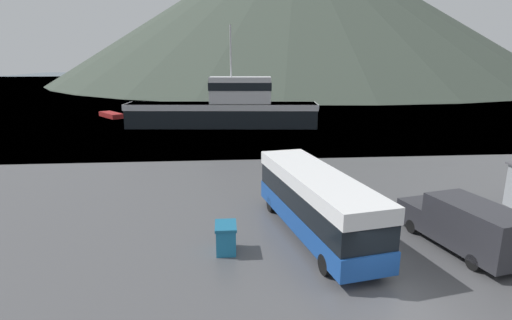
{
  "coord_description": "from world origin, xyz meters",
  "views": [
    {
      "loc": [
        -6.22,
        -12.21,
        8.82
      ],
      "look_at": [
        -4.0,
        14.4,
        2.0
      ],
      "focal_mm": 28.0,
      "sensor_mm": 36.0,
      "label": 1
    }
  ],
  "objects_px": {
    "tour_bus": "(315,201)",
    "storage_bin": "(226,238)",
    "fishing_boat": "(226,108)",
    "delivery_van": "(464,224)",
    "small_boat": "(111,115)"
  },
  "relations": [
    {
      "from": "fishing_boat",
      "to": "storage_bin",
      "type": "distance_m",
      "value": 35.47
    },
    {
      "from": "tour_bus",
      "to": "fishing_boat",
      "type": "bearing_deg",
      "value": 86.05
    },
    {
      "from": "tour_bus",
      "to": "fishing_boat",
      "type": "distance_m",
      "value": 34.22
    },
    {
      "from": "tour_bus",
      "to": "storage_bin",
      "type": "bearing_deg",
      "value": -173.13
    },
    {
      "from": "tour_bus",
      "to": "small_boat",
      "type": "height_order",
      "value": "tour_bus"
    },
    {
      "from": "delivery_van",
      "to": "storage_bin",
      "type": "xyz_separation_m",
      "value": [
        -11.14,
        0.75,
        -0.6
      ]
    },
    {
      "from": "tour_bus",
      "to": "storage_bin",
      "type": "height_order",
      "value": "tour_bus"
    },
    {
      "from": "delivery_van",
      "to": "small_boat",
      "type": "distance_m",
      "value": 54.39
    },
    {
      "from": "delivery_van",
      "to": "tour_bus",
      "type": "bearing_deg",
      "value": 148.51
    },
    {
      "from": "delivery_van",
      "to": "small_boat",
      "type": "relative_size",
      "value": 1.25
    },
    {
      "from": "small_boat",
      "to": "fishing_boat",
      "type": "bearing_deg",
      "value": 112.74
    },
    {
      "from": "tour_bus",
      "to": "delivery_van",
      "type": "bearing_deg",
      "value": -29.53
    },
    {
      "from": "fishing_boat",
      "to": "storage_bin",
      "type": "height_order",
      "value": "fishing_boat"
    },
    {
      "from": "storage_bin",
      "to": "fishing_boat",
      "type": "bearing_deg",
      "value": 89.44
    },
    {
      "from": "delivery_van",
      "to": "small_boat",
      "type": "bearing_deg",
      "value": 108.45
    }
  ]
}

